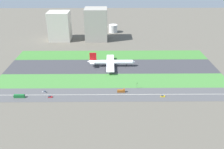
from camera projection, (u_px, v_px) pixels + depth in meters
name	position (u px, v px, depth m)	size (l,w,h in m)	color
ground_plane	(112.00, 66.00, 319.98)	(800.00, 800.00, 0.00)	#5B564C
runway	(112.00, 66.00, 319.95)	(280.00, 46.00, 0.10)	#38383D
grass_median_north	(112.00, 55.00, 356.54)	(280.00, 36.00, 0.10)	#3D7A33
grass_median_south	(112.00, 81.00, 283.37)	(280.00, 36.00, 0.10)	#427F38
highway	(112.00, 95.00, 254.82)	(280.00, 28.00, 0.10)	#4C4C4F
highway_centerline	(112.00, 95.00, 254.79)	(266.00, 0.50, 0.01)	silver
airliner	(110.00, 62.00, 317.15)	(65.00, 56.00, 19.70)	white
car_1	(44.00, 92.00, 258.29)	(4.40, 1.80, 2.00)	#99999E
car_0	(163.00, 96.00, 250.38)	(4.40, 1.80, 2.00)	yellow
bus_0	(19.00, 96.00, 248.78)	(11.60, 2.50, 3.50)	#19662D
truck_0	(121.00, 91.00, 258.63)	(8.40, 2.50, 4.00)	brown
car_2	(50.00, 97.00, 249.44)	(4.40, 1.80, 2.00)	#B2191E
traffic_light	(137.00, 85.00, 264.72)	(0.36, 0.50, 7.20)	#4C4C51
terminal_building	(60.00, 26.00, 409.80)	(36.52, 31.36, 49.56)	beige
hangar_building	(96.00, 24.00, 409.01)	(38.19, 33.71, 55.29)	#9E998E
fuel_tank_west	(113.00, 29.00, 458.50)	(16.49, 16.49, 14.96)	silver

